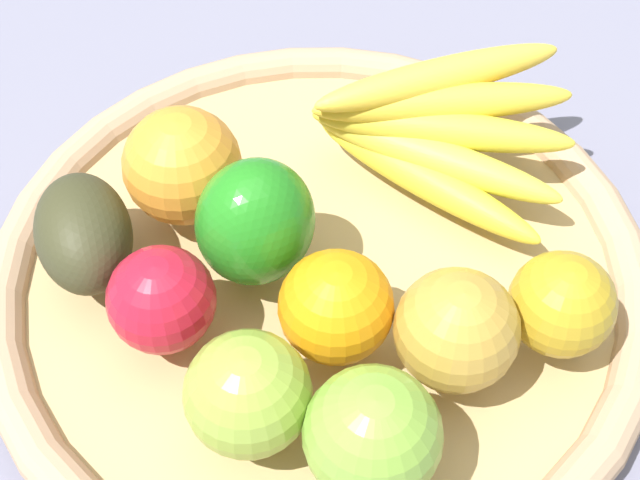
{
  "coord_description": "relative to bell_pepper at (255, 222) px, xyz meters",
  "views": [
    {
      "loc": [
        0.11,
        0.35,
        0.52
      ],
      "look_at": [
        0.0,
        0.0,
        0.06
      ],
      "focal_mm": 51.6,
      "sensor_mm": 36.0,
      "label": 1
    }
  ],
  "objects": [
    {
      "name": "ground_plane",
      "position": [
        -0.04,
        0.01,
        -0.08
      ],
      "size": [
        2.4,
        2.4,
        0.0
      ],
      "primitive_type": "plane",
      "color": "slate",
      "rests_on": "ground"
    },
    {
      "name": "basket",
      "position": [
        -0.04,
        0.01,
        -0.06
      ],
      "size": [
        0.45,
        0.45,
        0.04
      ],
      "color": "tan",
      "rests_on": "ground_plane"
    },
    {
      "name": "bell_pepper",
      "position": [
        0.0,
        0.0,
        0.0
      ],
      "size": [
        0.1,
        0.09,
        0.09
      ],
      "primitive_type": "ellipsoid",
      "rotation": [
        0.0,
        0.0,
        3.48
      ],
      "color": "#217E1C",
      "rests_on": "basket"
    },
    {
      "name": "apple_0",
      "position": [
        -0.02,
        0.16,
        -0.01
      ],
      "size": [
        0.09,
        0.09,
        0.08
      ],
      "primitive_type": "sphere",
      "rotation": [
        0.0,
        0.0,
        3.28
      ],
      "color": "#7AA93A",
      "rests_on": "basket"
    },
    {
      "name": "orange_1",
      "position": [
        -0.03,
        0.07,
        -0.01
      ],
      "size": [
        0.09,
        0.09,
        0.07
      ],
      "primitive_type": "sphere",
      "rotation": [
        0.0,
        0.0,
        1.15
      ],
      "color": "orange",
      "rests_on": "basket"
    },
    {
      "name": "apple_3",
      "position": [
        -0.16,
        0.11,
        -0.01
      ],
      "size": [
        0.08,
        0.08,
        0.06
      ],
      "primitive_type": "sphere",
      "rotation": [
        0.0,
        0.0,
        2.94
      ],
      "color": "#B39020",
      "rests_on": "basket"
    },
    {
      "name": "banana_bunch",
      "position": [
        -0.14,
        -0.05,
        -0.01
      ],
      "size": [
        0.18,
        0.16,
        0.07
      ],
      "color": "yellow",
      "rests_on": "basket"
    },
    {
      "name": "apple_2",
      "position": [
        0.03,
        0.11,
        -0.01
      ],
      "size": [
        0.09,
        0.09,
        0.07
      ],
      "primitive_type": "sphere",
      "rotation": [
        0.0,
        0.0,
        3.47
      ],
      "color": "#8DAA3B",
      "rests_on": "basket"
    },
    {
      "name": "avocado",
      "position": [
        0.1,
        -0.04,
        -0.01
      ],
      "size": [
        0.06,
        0.09,
        0.06
      ],
      "primitive_type": "ellipsoid",
      "rotation": [
        0.0,
        0.0,
        1.55
      ],
      "color": "#37371F",
      "rests_on": "basket"
    },
    {
      "name": "apple_4",
      "position": [
        -0.09,
        0.11,
        -0.01
      ],
      "size": [
        0.1,
        0.1,
        0.07
      ],
      "primitive_type": "sphere",
      "rotation": [
        0.0,
        0.0,
        1.05
      ],
      "color": "#B68C36",
      "rests_on": "basket"
    },
    {
      "name": "orange_0",
      "position": [
        0.03,
        -0.07,
        -0.0
      ],
      "size": [
        0.11,
        0.11,
        0.08
      ],
      "primitive_type": "sphere",
      "rotation": [
        0.0,
        0.0,
        5.27
      ],
      "color": "orange",
      "rests_on": "basket"
    },
    {
      "name": "apple_1",
      "position": [
        0.07,
        0.03,
        -0.01
      ],
      "size": [
        0.09,
        0.09,
        0.07
      ],
      "primitive_type": "sphere",
      "rotation": [
        0.0,
        0.0,
        0.71
      ],
      "color": "red",
      "rests_on": "basket"
    }
  ]
}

